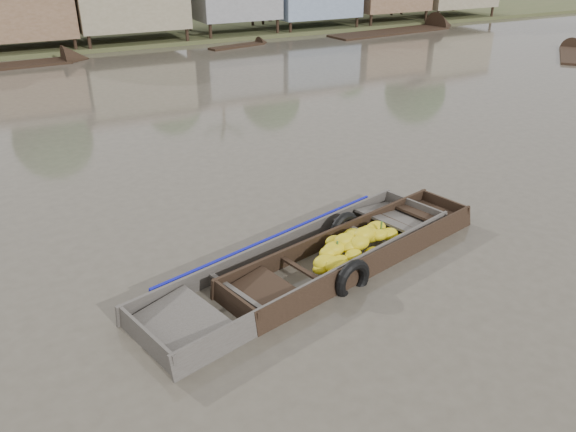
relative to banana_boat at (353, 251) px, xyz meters
name	(u,v)px	position (x,y,z in m)	size (l,w,h in m)	color
ground	(355,273)	(-0.24, -0.46, -0.20)	(120.00, 120.00, 0.00)	#4B4439
banana_boat	(353,251)	(0.00, 0.00, 0.00)	(6.58, 2.95, 0.91)	black
viewer_boat	(305,269)	(-1.11, 0.06, -0.14)	(7.66, 3.78, 0.60)	#3D3833
distant_boats	(254,51)	(8.16, 23.22, -0.25)	(46.47, 15.65, 0.35)	black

